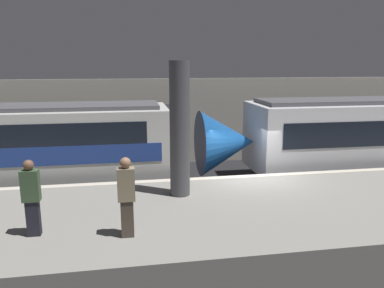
# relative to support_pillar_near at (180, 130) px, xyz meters

# --- Properties ---
(ground_plane) EXTENTS (120.00, 120.00, 0.00)m
(ground_plane) POSITION_rel_support_pillar_near_xyz_m (2.72, 1.52, -3.03)
(ground_plane) COLOR black
(platform) EXTENTS (40.00, 5.35, 1.10)m
(platform) POSITION_rel_support_pillar_near_xyz_m (2.72, -1.15, -2.48)
(platform) COLOR gray
(platform) RESTS_ON ground
(station_rear_barrier) EXTENTS (50.00, 0.15, 4.16)m
(station_rear_barrier) POSITION_rel_support_pillar_near_xyz_m (2.72, 7.61, -0.95)
(station_rear_barrier) COLOR #B2AD9E
(station_rear_barrier) RESTS_ON ground
(support_pillar_near) EXTENTS (0.57, 0.57, 3.87)m
(support_pillar_near) POSITION_rel_support_pillar_near_xyz_m (0.00, 0.00, 0.00)
(support_pillar_near) COLOR #47474C
(support_pillar_near) RESTS_ON platform
(person_waiting) EXTENTS (0.38, 0.24, 1.76)m
(person_waiting) POSITION_rel_support_pillar_near_xyz_m (-3.61, -2.09, -1.00)
(person_waiting) COLOR black
(person_waiting) RESTS_ON platform
(person_walking) EXTENTS (0.38, 0.24, 1.83)m
(person_walking) POSITION_rel_support_pillar_near_xyz_m (-1.53, -2.50, -0.96)
(person_walking) COLOR #473D33
(person_walking) RESTS_ON platform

